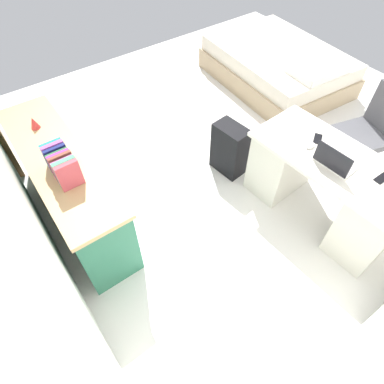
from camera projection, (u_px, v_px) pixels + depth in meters
name	position (u px, v px, depth m)	size (l,w,h in m)	color
ground_plane	(244.00, 150.00, 3.86)	(5.66, 5.66, 0.00)	silver
desk	(325.00, 187.00, 2.99)	(1.47, 0.74, 0.73)	silver
office_chair	(365.00, 138.00, 3.36)	(0.56, 0.56, 0.94)	black
credenza	(69.00, 188.00, 2.96)	(1.80, 0.48, 0.79)	#28664C
bed	(278.00, 66.00, 4.61)	(2.00, 1.54, 0.58)	tan
suitcase_black	(229.00, 149.00, 3.45)	(0.36, 0.22, 0.58)	black
laptop	(335.00, 161.00, 2.64)	(0.32, 0.24, 0.21)	silver
computer_mouse	(310.00, 146.00, 2.81)	(0.06, 0.10, 0.03)	white
cell_phone_near_laptop	(382.00, 178.00, 2.58)	(0.07, 0.14, 0.01)	black
cell_phone_by_mouse	(318.00, 139.00, 2.88)	(0.07, 0.14, 0.01)	black
book_row	(62.00, 164.00, 2.45)	(0.35, 0.17, 0.23)	#BC4652
figurine_small	(34.00, 123.00, 2.85)	(0.08, 0.08, 0.11)	red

